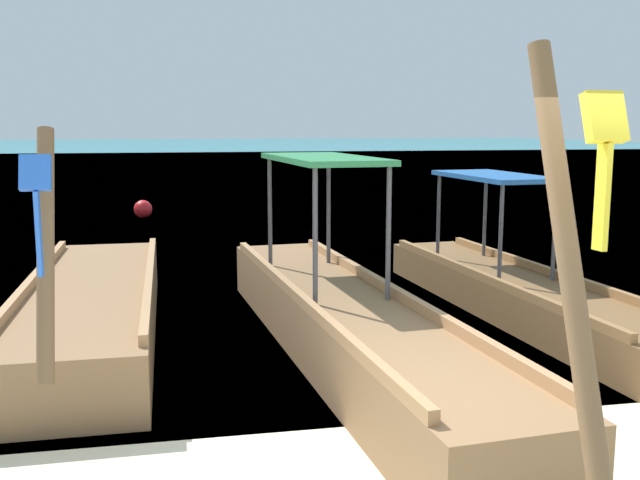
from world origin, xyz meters
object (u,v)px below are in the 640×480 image
object	(u,v)px
longtail_boat_blue_ribbon	(93,309)
longtail_boat_yellow_ribbon	(346,323)
mooring_buoy_near	(143,209)
longtail_boat_orange_ribbon	(519,292)

from	to	relation	value
longtail_boat_blue_ribbon	longtail_boat_yellow_ribbon	xyz separation A→B (m)	(2.60, -1.33, 0.06)
longtail_boat_blue_ribbon	longtail_boat_yellow_ribbon	size ratio (longest dim) A/B	0.82
mooring_buoy_near	longtail_boat_yellow_ribbon	bearing A→B (deg)	-78.24
longtail_boat_yellow_ribbon	longtail_boat_orange_ribbon	size ratio (longest dim) A/B	1.16
longtail_boat_yellow_ribbon	longtail_boat_orange_ribbon	xyz separation A→B (m)	(2.50, 1.26, -0.08)
longtail_boat_yellow_ribbon	longtail_boat_orange_ribbon	distance (m)	2.80
longtail_boat_blue_ribbon	longtail_boat_yellow_ribbon	distance (m)	2.92
longtail_boat_orange_ribbon	longtail_boat_blue_ribbon	bearing A→B (deg)	179.22
longtail_boat_blue_ribbon	longtail_boat_orange_ribbon	world-z (taller)	longtail_boat_orange_ribbon
longtail_boat_orange_ribbon	mooring_buoy_near	bearing A→B (deg)	115.02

